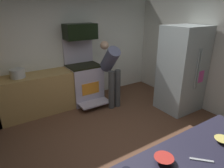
{
  "coord_description": "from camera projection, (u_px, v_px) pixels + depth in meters",
  "views": [
    {
      "loc": [
        -1.56,
        -2.25,
        2.22
      ],
      "look_at": [
        0.08,
        0.3,
        1.05
      ],
      "focal_mm": 31.36,
      "sensor_mm": 36.0,
      "label": 1
    }
  ],
  "objects": [
    {
      "name": "lower_cabinet_run",
      "position": [
        33.0,
        95.0,
        4.29
      ],
      "size": [
        2.4,
        0.6,
        0.9
      ],
      "primitive_type": "cube",
      "color": "#B0874C",
      "rests_on": "ground"
    },
    {
      "name": "microwave",
      "position": [
        80.0,
        32.0,
        4.52
      ],
      "size": [
        0.74,
        0.38,
        0.36
      ],
      "primitive_type": "cube",
      "color": "black",
      "rests_on": "oven_range"
    },
    {
      "name": "stock_pot",
      "position": [
        17.0,
        73.0,
        3.98
      ],
      "size": [
        0.29,
        0.29,
        0.18
      ],
      "primitive_type": "cylinder",
      "color": "#BCBBBA",
      "rests_on": "lower_cabinet_run"
    },
    {
      "name": "wall_right",
      "position": [
        217.0,
        55.0,
        4.17
      ],
      "size": [
        0.12,
        4.8,
        2.6
      ],
      "primitive_type": "cube",
      "color": "silver",
      "rests_on": "ground"
    },
    {
      "name": "ground_plane",
      "position": [
        118.0,
        148.0,
        3.35
      ],
      "size": [
        5.2,
        4.8,
        0.02
      ],
      "primitive_type": "cube",
      "color": "brown"
    },
    {
      "name": "person_cook",
      "position": [
        111.0,
        69.0,
        4.53
      ],
      "size": [
        0.31,
        0.65,
        1.52
      ],
      "color": "#454545",
      "rests_on": "ground"
    },
    {
      "name": "mixing_bowl_large",
      "position": [
        164.0,
        159.0,
        1.79
      ],
      "size": [
        0.18,
        0.18,
        0.05
      ],
      "primitive_type": "cone",
      "rotation": [
        3.14,
        0.0,
        0.0
      ],
      "color": "red",
      "rests_on": "counter_island"
    },
    {
      "name": "mixing_bowl_small",
      "position": [
        222.0,
        140.0,
        2.06
      ],
      "size": [
        0.17,
        0.17,
        0.04
      ],
      "primitive_type": "cone",
      "rotation": [
        3.14,
        0.0,
        0.0
      ],
      "color": "#E9D269",
      "rests_on": "counter_island"
    },
    {
      "name": "wall_back",
      "position": [
        64.0,
        50.0,
        4.72
      ],
      "size": [
        5.2,
        0.12,
        2.6
      ],
      "primitive_type": "cube",
      "color": "silver",
      "rests_on": "ground"
    },
    {
      "name": "knife_chef",
      "position": [
        202.0,
        160.0,
        1.82
      ],
      "size": [
        0.17,
        0.17,
        0.01
      ],
      "primitive_type": "cube",
      "rotation": [
        0.0,
        0.0,
        2.35
      ],
      "color": "#B7BABF",
      "rests_on": "counter_island"
    },
    {
      "name": "oven_range",
      "position": [
        85.0,
        82.0,
        4.88
      ],
      "size": [
        0.76,
        0.99,
        1.55
      ],
      "color": "#C0B4C8",
      "rests_on": "ground"
    },
    {
      "name": "refrigerator",
      "position": [
        182.0,
        69.0,
        4.37
      ],
      "size": [
        0.87,
        0.77,
        1.9
      ],
      "color": "#AFBCBD",
      "rests_on": "ground"
    }
  ]
}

